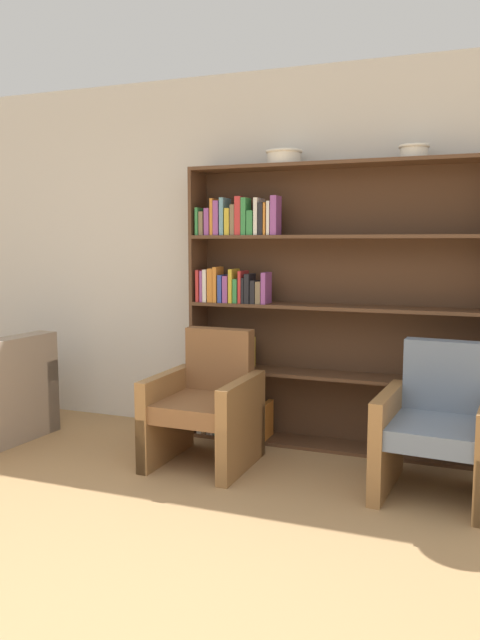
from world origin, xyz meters
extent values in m
cube|color=silver|center=(0.00, 2.90, 1.38)|extent=(12.00, 0.06, 2.75)
cube|color=brown|center=(-0.80, 2.71, 1.02)|extent=(0.02, 0.30, 2.04)
cube|color=brown|center=(0.27, 2.71, 2.02)|extent=(2.12, 0.30, 0.03)
cube|color=brown|center=(0.27, 2.71, 0.01)|extent=(2.12, 0.30, 0.03)
cube|color=#492F1E|center=(0.27, 2.86, 1.02)|extent=(2.12, 0.01, 2.04)
cube|color=white|center=(-0.75, 2.67, 0.14)|extent=(0.04, 0.17, 0.23)
cube|color=#7F6B4C|center=(-0.71, 2.66, 0.11)|extent=(0.03, 0.15, 0.18)
cube|color=#B2A899|center=(-0.67, 2.65, 0.12)|extent=(0.03, 0.14, 0.18)
cube|color=white|center=(-0.64, 2.68, 0.14)|extent=(0.02, 0.19, 0.22)
cube|color=#4C756B|center=(-0.60, 2.65, 0.11)|extent=(0.04, 0.13, 0.18)
cube|color=#994C99|center=(-0.56, 2.67, 0.11)|extent=(0.03, 0.17, 0.17)
cube|color=#7F6B4C|center=(-0.52, 2.65, 0.13)|extent=(0.04, 0.13, 0.22)
cube|color=white|center=(-0.48, 2.65, 0.11)|extent=(0.02, 0.13, 0.18)
cube|color=white|center=(-0.46, 2.67, 0.15)|extent=(0.02, 0.16, 0.25)
cube|color=orange|center=(-0.42, 2.66, 0.12)|extent=(0.04, 0.15, 0.20)
cube|color=#7F6B4C|center=(-0.38, 2.66, 0.11)|extent=(0.04, 0.14, 0.18)
cube|color=white|center=(-0.34, 2.66, 0.16)|extent=(0.02, 0.15, 0.28)
cube|color=black|center=(-0.31, 2.65, 0.12)|extent=(0.03, 0.12, 0.18)
cube|color=gold|center=(-0.27, 2.68, 0.12)|extent=(0.04, 0.20, 0.19)
cube|color=orange|center=(-0.23, 2.68, 0.16)|extent=(0.04, 0.20, 0.27)
cube|color=brown|center=(0.27, 2.71, 0.53)|extent=(2.12, 0.30, 0.02)
cube|color=red|center=(-0.75, 2.68, 0.63)|extent=(0.03, 0.19, 0.18)
cube|color=red|center=(-0.71, 2.66, 0.65)|extent=(0.04, 0.15, 0.20)
cube|color=#7F6B4C|center=(-0.66, 2.68, 0.66)|extent=(0.03, 0.20, 0.23)
cube|color=orange|center=(-0.63, 2.65, 0.68)|extent=(0.02, 0.13, 0.27)
cube|color=#388C47|center=(-0.59, 2.65, 0.67)|extent=(0.03, 0.13, 0.25)
cube|color=#B2A899|center=(-0.56, 2.67, 0.68)|extent=(0.03, 0.16, 0.26)
cube|color=#388C47|center=(-0.52, 2.65, 0.64)|extent=(0.04, 0.14, 0.19)
cube|color=#4C756B|center=(-0.48, 2.67, 0.64)|extent=(0.02, 0.16, 0.18)
cube|color=orange|center=(-0.45, 2.68, 0.67)|extent=(0.03, 0.19, 0.24)
cube|color=orange|center=(-0.42, 2.67, 0.66)|extent=(0.02, 0.16, 0.23)
cube|color=#994C99|center=(-0.40, 2.66, 0.65)|extent=(0.02, 0.14, 0.21)
cube|color=gold|center=(-0.37, 2.68, 0.66)|extent=(0.03, 0.19, 0.23)
cube|color=brown|center=(0.27, 2.71, 1.03)|extent=(2.12, 0.30, 0.02)
cube|color=red|center=(-0.75, 2.67, 1.16)|extent=(0.02, 0.17, 0.24)
cube|color=#994C99|center=(-0.72, 2.65, 1.16)|extent=(0.02, 0.13, 0.23)
cube|color=white|center=(-0.69, 2.68, 1.17)|extent=(0.03, 0.19, 0.24)
cube|color=orange|center=(-0.65, 2.67, 1.17)|extent=(0.04, 0.17, 0.25)
cube|color=orange|center=(-0.61, 2.66, 1.18)|extent=(0.03, 0.15, 0.26)
cube|color=#334CB2|center=(-0.57, 2.66, 1.15)|extent=(0.03, 0.14, 0.20)
cube|color=#994C99|center=(-0.53, 2.66, 1.14)|extent=(0.04, 0.14, 0.20)
cube|color=gold|center=(-0.49, 2.67, 1.17)|extent=(0.03, 0.16, 0.25)
cube|color=#388C47|center=(-0.45, 2.68, 1.13)|extent=(0.03, 0.19, 0.18)
cube|color=red|center=(-0.42, 2.67, 1.16)|extent=(0.02, 0.18, 0.24)
cube|color=black|center=(-0.39, 2.67, 1.14)|extent=(0.02, 0.17, 0.19)
cube|color=black|center=(-0.36, 2.66, 1.15)|extent=(0.04, 0.16, 0.22)
cube|color=black|center=(-0.31, 2.65, 1.13)|extent=(0.04, 0.13, 0.17)
cube|color=#7F6B4C|center=(-0.27, 2.67, 1.12)|extent=(0.04, 0.16, 0.16)
cube|color=#994C99|center=(-0.23, 2.66, 1.16)|extent=(0.03, 0.16, 0.23)
cube|color=brown|center=(0.27, 2.71, 1.53)|extent=(2.12, 0.30, 0.02)
cube|color=#388C47|center=(-0.76, 2.64, 1.64)|extent=(0.02, 0.12, 0.20)
cube|color=#7F6B4C|center=(-0.72, 2.66, 1.63)|extent=(0.03, 0.15, 0.17)
cube|color=#994C99|center=(-0.67, 2.66, 1.64)|extent=(0.04, 0.15, 0.20)
cube|color=orange|center=(-0.64, 2.67, 1.67)|extent=(0.02, 0.17, 0.27)
cube|color=#994C99|center=(-0.60, 2.66, 1.67)|extent=(0.04, 0.15, 0.25)
cube|color=#669EB2|center=(-0.56, 2.67, 1.68)|extent=(0.03, 0.16, 0.27)
cube|color=gold|center=(-0.51, 2.68, 1.64)|extent=(0.04, 0.18, 0.19)
cube|color=#7F6B4C|center=(-0.47, 2.68, 1.65)|extent=(0.03, 0.19, 0.22)
cube|color=red|center=(-0.43, 2.67, 1.68)|extent=(0.04, 0.17, 0.28)
cube|color=#388C47|center=(-0.39, 2.65, 1.67)|extent=(0.04, 0.12, 0.27)
cube|color=#388C47|center=(-0.34, 2.66, 1.63)|extent=(0.04, 0.15, 0.17)
cube|color=white|center=(-0.29, 2.68, 1.67)|extent=(0.03, 0.18, 0.26)
cube|color=black|center=(-0.26, 2.66, 1.66)|extent=(0.03, 0.15, 0.23)
cube|color=orange|center=(-0.23, 2.65, 1.65)|extent=(0.02, 0.13, 0.23)
cube|color=white|center=(-0.20, 2.65, 1.66)|extent=(0.02, 0.13, 0.24)
cube|color=#994C99|center=(-0.16, 2.65, 1.68)|extent=(0.04, 0.13, 0.28)
cylinder|color=silver|center=(-0.12, 2.71, 2.09)|extent=(0.24, 0.24, 0.10)
torus|color=silver|center=(-0.12, 2.71, 2.13)|extent=(0.26, 0.26, 0.02)
cylinder|color=silver|center=(0.78, 2.71, 2.08)|extent=(0.18, 0.18, 0.09)
torus|color=silver|center=(0.78, 2.71, 2.12)|extent=(0.20, 0.20, 0.02)
cube|color=gray|center=(-2.28, 2.34, 0.29)|extent=(0.83, 0.19, 0.57)
cube|color=olive|center=(-0.19, 1.75, 0.18)|extent=(0.07, 0.07, 0.36)
cube|color=olive|center=(-0.76, 1.76, 0.18)|extent=(0.07, 0.07, 0.36)
cube|color=olive|center=(-0.18, 2.36, 0.18)|extent=(0.07, 0.07, 0.36)
cube|color=olive|center=(-0.75, 2.37, 0.18)|extent=(0.07, 0.07, 0.36)
cube|color=brown|center=(-0.47, 2.06, 0.39)|extent=(0.49, 0.65, 0.12)
cube|color=brown|center=(-0.47, 2.34, 0.66)|extent=(0.48, 0.13, 0.47)
cube|color=olive|center=(-0.19, 2.05, 0.30)|extent=(0.09, 0.68, 0.60)
cube|color=olive|center=(-0.75, 2.06, 0.30)|extent=(0.09, 0.68, 0.60)
cube|color=olive|center=(0.71, 1.78, 0.18)|extent=(0.08, 0.08, 0.36)
cube|color=olive|center=(0.76, 2.38, 0.18)|extent=(0.08, 0.08, 0.36)
cube|color=slate|center=(1.02, 2.06, 0.39)|extent=(0.53, 0.68, 0.12)
cube|color=slate|center=(1.04, 2.34, 0.66)|extent=(0.49, 0.16, 0.47)
cube|color=olive|center=(0.74, 2.08, 0.30)|extent=(0.13, 0.68, 0.60)
camera|label=1|loc=(1.21, -1.65, 1.49)|focal=35.00mm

